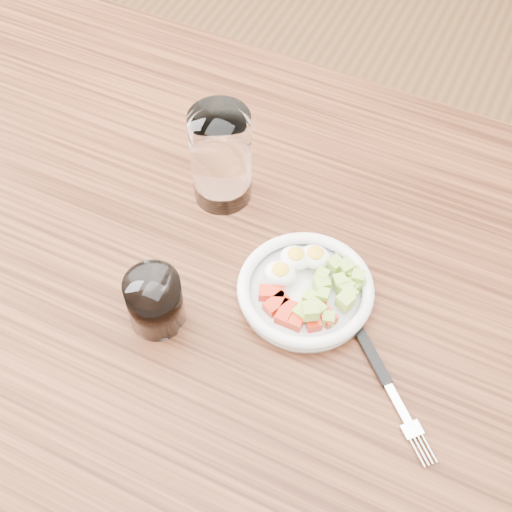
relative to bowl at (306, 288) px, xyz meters
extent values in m
plane|color=brown|center=(-0.07, 0.00, -0.79)|extent=(4.00, 4.00, 0.00)
cube|color=brown|center=(-0.72, 0.35, -0.42)|extent=(0.07, 0.07, 0.73)
cube|color=brown|center=(-0.07, 0.00, -0.04)|extent=(1.50, 0.90, 0.04)
cylinder|color=white|center=(0.00, 0.00, -0.01)|extent=(0.18, 0.18, 0.01)
torus|color=white|center=(0.00, 0.00, 0.00)|extent=(0.19, 0.19, 0.02)
cube|color=red|center=(-0.04, -0.03, 0.00)|extent=(0.04, 0.03, 0.02)
cube|color=red|center=(-0.03, -0.04, 0.00)|extent=(0.03, 0.04, 0.02)
cube|color=red|center=(-0.01, -0.05, 0.00)|extent=(0.02, 0.03, 0.02)
cube|color=red|center=(0.01, -0.05, 0.00)|extent=(0.02, 0.03, 0.02)
cube|color=red|center=(0.03, -0.04, 0.00)|extent=(0.04, 0.04, 0.02)
cube|color=red|center=(0.04, -0.03, 0.00)|extent=(0.04, 0.03, 0.02)
ellipsoid|color=white|center=(-0.03, 0.03, 0.01)|extent=(0.04, 0.04, 0.02)
ellipsoid|color=yellow|center=(-0.03, 0.03, 0.02)|extent=(0.02, 0.02, 0.01)
ellipsoid|color=white|center=(-0.01, 0.05, 0.01)|extent=(0.04, 0.04, 0.02)
ellipsoid|color=yellow|center=(-0.01, 0.05, 0.02)|extent=(0.02, 0.02, 0.01)
ellipsoid|color=white|center=(-0.04, 0.00, 0.01)|extent=(0.04, 0.04, 0.02)
ellipsoid|color=yellow|center=(-0.04, 0.00, 0.02)|extent=(0.02, 0.02, 0.01)
cube|color=#ADCB4E|center=(0.03, -0.03, 0.00)|extent=(0.03, 0.03, 0.02)
cube|color=#ADCB4E|center=(0.05, 0.04, 0.01)|extent=(0.02, 0.02, 0.02)
cube|color=#ADCB4E|center=(0.02, -0.01, 0.00)|extent=(0.02, 0.02, 0.02)
cube|color=#ADCB4E|center=(0.06, 0.01, 0.01)|extent=(0.02, 0.02, 0.02)
cube|color=#ADCB4E|center=(0.06, 0.00, 0.01)|extent=(0.03, 0.03, 0.02)
cube|color=#ADCB4E|center=(0.01, -0.04, 0.00)|extent=(0.02, 0.02, 0.02)
cube|color=#ADCB4E|center=(0.06, 0.03, 0.00)|extent=(0.03, 0.03, 0.02)
cube|color=#ADCB4E|center=(0.01, 0.02, 0.01)|extent=(0.02, 0.02, 0.02)
cube|color=#ADCB4E|center=(0.05, 0.02, 0.01)|extent=(0.02, 0.02, 0.02)
cube|color=#ADCB4E|center=(0.01, -0.01, 0.00)|extent=(0.02, 0.02, 0.02)
cube|color=#ADCB4E|center=(0.03, -0.01, 0.01)|extent=(0.02, 0.02, 0.02)
cube|color=#ADCB4E|center=(0.02, 0.01, 0.01)|extent=(0.03, 0.03, 0.02)
cube|color=#ADCB4E|center=(0.04, 0.02, 0.01)|extent=(0.02, 0.02, 0.02)
cube|color=#ADCB4E|center=(0.02, -0.04, 0.02)|extent=(0.03, 0.03, 0.02)
cube|color=#ADCB4E|center=(0.02, 0.04, 0.01)|extent=(0.02, 0.02, 0.02)
cube|color=#ADCB4E|center=(0.05, -0.03, 0.00)|extent=(0.02, 0.02, 0.02)
cube|color=#ADCB4E|center=(0.04, 0.04, 0.01)|extent=(0.03, 0.03, 0.02)
cube|color=#ADCB4E|center=(0.06, 0.04, 0.01)|extent=(0.02, 0.02, 0.02)
cube|color=black|center=(0.11, -0.05, -0.01)|extent=(0.08, 0.08, 0.01)
cube|color=silver|center=(0.17, -0.10, -0.01)|extent=(0.05, 0.05, 0.00)
cube|color=silver|center=(0.19, -0.13, -0.01)|extent=(0.03, 0.03, 0.00)
cylinder|color=silver|center=(0.21, -0.15, -0.01)|extent=(0.03, 0.03, 0.00)
cylinder|color=silver|center=(0.21, -0.15, -0.01)|extent=(0.03, 0.03, 0.00)
cylinder|color=silver|center=(0.21, -0.14, -0.01)|extent=(0.03, 0.03, 0.00)
cylinder|color=silver|center=(0.22, -0.14, -0.01)|extent=(0.03, 0.03, 0.00)
cylinder|color=white|center=(-0.19, 0.11, 0.06)|extent=(0.09, 0.09, 0.16)
cylinder|color=white|center=(-0.16, -0.12, 0.03)|extent=(0.07, 0.07, 0.08)
cylinder|color=black|center=(-0.16, -0.12, 0.02)|extent=(0.07, 0.07, 0.07)
camera|label=1|loc=(0.16, -0.50, 0.81)|focal=50.00mm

